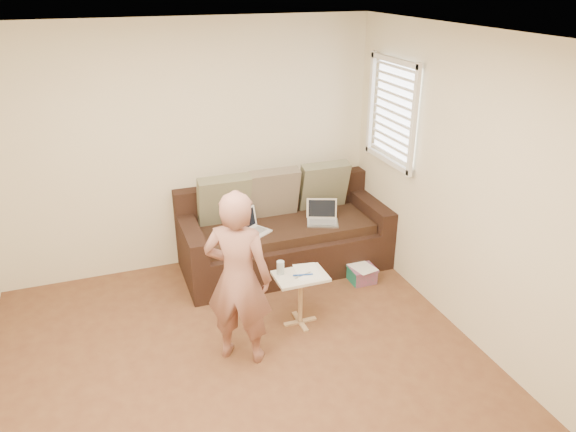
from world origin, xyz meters
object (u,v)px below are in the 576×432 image
object	(u,v)px
laptop_silver	(323,224)
laptop_white	(254,234)
sofa	(285,231)
side_table	(300,299)
person	(238,278)
striped_box	(361,274)
drinking_glass	(280,268)

from	to	relation	value
laptop_silver	laptop_white	distance (m)	0.76
laptop_white	sofa	bearing A→B (deg)	-13.23
laptop_silver	side_table	world-z (taller)	laptop_silver
person	side_table	bearing A→B (deg)	-125.77
sofa	person	xyz separation A→B (m)	(-0.87, -1.32, 0.33)
sofa	striped_box	size ratio (longest dim) A/B	8.16
sofa	laptop_silver	distance (m)	0.42
side_table	striped_box	distance (m)	1.01
sofa	drinking_glass	world-z (taller)	sofa
person	side_table	xyz separation A→B (m)	(0.64, 0.27, -0.50)
sofa	drinking_glass	bearing A→B (deg)	-111.85
striped_box	person	bearing A→B (deg)	-153.81
striped_box	laptop_silver	bearing A→B (deg)	122.30
laptop_white	side_table	xyz separation A→B (m)	(0.16, -0.92, -0.27)
side_table	laptop_silver	bearing A→B (deg)	56.20
laptop_silver	side_table	bearing A→B (deg)	-102.06
laptop_white	drinking_glass	xyz separation A→B (m)	(-0.00, -0.83, 0.05)
drinking_glass	laptop_white	bearing A→B (deg)	89.87
sofa	striped_box	distance (m)	0.93
laptop_white	side_table	size ratio (longest dim) A/B	0.64
laptop_white	striped_box	size ratio (longest dim) A/B	1.21
side_table	drinking_glass	size ratio (longest dim) A/B	4.25
person	side_table	world-z (taller)	person
sofa	side_table	bearing A→B (deg)	-102.22
person	drinking_glass	size ratio (longest dim) A/B	12.59
laptop_white	person	size ratio (longest dim) A/B	0.22
drinking_glass	striped_box	world-z (taller)	drinking_glass
laptop_silver	drinking_glass	world-z (taller)	same
side_table	drinking_glass	bearing A→B (deg)	151.25
person	drinking_glass	bearing A→B (deg)	-112.02
sofa	laptop_silver	xyz separation A→B (m)	(0.38, -0.15, 0.10)
drinking_glass	striped_box	size ratio (longest dim) A/B	0.44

